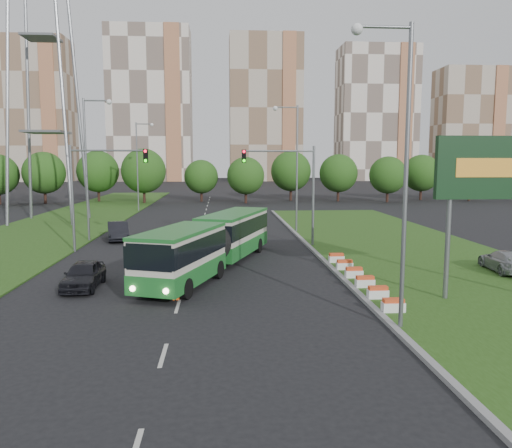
{
  "coord_description": "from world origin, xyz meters",
  "views": [
    {
      "loc": [
        -0.92,
        -29.06,
        6.79
      ],
      "look_at": [
        1.43,
        4.22,
        2.6
      ],
      "focal_mm": 35.0,
      "sensor_mm": 36.0,
      "label": 1
    }
  ],
  "objects": [
    {
      "name": "grass_median",
      "position": [
        13.0,
        8.0,
        0.07
      ],
      "size": [
        14.0,
        60.0,
        0.15
      ],
      "primitive_type": "cube",
      "color": "#274A15",
      "rests_on": "ground"
    },
    {
      "name": "apartment_tower_east",
      "position": [
        55.0,
        150.0,
        23.5
      ],
      "size": [
        27.0,
        15.0,
        47.0
      ],
      "primitive_type": "cube",
      "color": "silver",
      "rests_on": "ground"
    },
    {
      "name": "apartment_tower_west",
      "position": [
        -65.0,
        150.0,
        24.0
      ],
      "size": [
        26.0,
        15.0,
        48.0
      ],
      "primitive_type": "cube",
      "color": "#BBAC96",
      "rests_on": "ground"
    },
    {
      "name": "shopping_trolley",
      "position": [
        -3.2,
        -4.81,
        0.28
      ],
      "size": [
        0.33,
        0.35,
        0.57
      ],
      "rotation": [
        0.0,
        0.0,
        0.18
      ],
      "color": "#FE4D0D",
      "rests_on": "ground"
    },
    {
      "name": "traffic_mast_median",
      "position": [
        4.78,
        10.0,
        5.35
      ],
      "size": [
        5.76,
        0.32,
        8.0
      ],
      "color": "slate",
      "rests_on": "ground"
    },
    {
      "name": "billboard",
      "position": [
        12.25,
        -6.0,
        6.16
      ],
      "size": [
        6.0,
        0.37,
        8.0
      ],
      "color": "slate",
      "rests_on": "ground"
    },
    {
      "name": "ground",
      "position": [
        0.0,
        0.0,
        0.0
      ],
      "size": [
        360.0,
        360.0,
        0.0
      ],
      "primitive_type": "plane",
      "color": "black",
      "rests_on": "ground"
    },
    {
      "name": "articulated_bus",
      "position": [
        -1.7,
        2.19,
        1.71
      ],
      "size": [
        2.64,
        16.95,
        2.79
      ],
      "rotation": [
        0.0,
        0.0,
        -0.35
      ],
      "color": "beige",
      "rests_on": "ground"
    },
    {
      "name": "median_kerb",
      "position": [
        6.05,
        8.0,
        0.09
      ],
      "size": [
        0.3,
        60.0,
        0.18
      ],
      "primitive_type": "cube",
      "color": "gray",
      "rests_on": "ground"
    },
    {
      "name": "tree_line",
      "position": [
        10.0,
        55.0,
        4.5
      ],
      "size": [
        120.0,
        8.0,
        9.0
      ],
      "primitive_type": null,
      "color": "#1C4A13",
      "rests_on": "ground"
    },
    {
      "name": "lane_markings",
      "position": [
        -3.0,
        20.0,
        0.0
      ],
      "size": [
        0.2,
        100.0,
        0.01
      ],
      "primitive_type": null,
      "color": "#B5B4AD",
      "rests_on": "ground"
    },
    {
      "name": "left_verge",
      "position": [
        -18.0,
        25.0,
        0.05
      ],
      "size": [
        12.0,
        110.0,
        0.1
      ],
      "primitive_type": "cube",
      "color": "#274A15",
      "rests_on": "ground"
    },
    {
      "name": "transmission_pylon",
      "position": [
        -20.0,
        28.0,
        22.0
      ],
      "size": [
        12.0,
        12.0,
        44.0
      ],
      "primitive_type": null,
      "color": "slate",
      "rests_on": "ground"
    },
    {
      "name": "car_left_near",
      "position": [
        -8.33,
        -2.2,
        0.74
      ],
      "size": [
        1.79,
        4.34,
        1.47
      ],
      "primitive_type": "imported",
      "rotation": [
        0.0,
        0.0,
        0.01
      ],
      "color": "black",
      "rests_on": "ground"
    },
    {
      "name": "midrise_east",
      "position": [
        90.0,
        150.0,
        20.0
      ],
      "size": [
        24.0,
        14.0,
        40.0
      ],
      "primitive_type": "cube",
      "color": "#BBAC96",
      "rests_on": "ground"
    },
    {
      "name": "pedestrian",
      "position": [
        -4.61,
        -4.03,
        0.84
      ],
      "size": [
        0.51,
        0.68,
        1.68
      ],
      "primitive_type": "imported",
      "rotation": [
        0.0,
        0.0,
        1.38
      ],
      "color": "gray",
      "rests_on": "ground"
    },
    {
      "name": "apartment_tower_ceast",
      "position": [
        15.0,
        150.0,
        25.0
      ],
      "size": [
        25.0,
        15.0,
        50.0
      ],
      "primitive_type": "cube",
      "color": "#BBAC96",
      "rests_on": "ground"
    },
    {
      "name": "traffic_mast_left",
      "position": [
        -10.38,
        9.0,
        5.35
      ],
      "size": [
        5.76,
        0.32,
        8.0
      ],
      "color": "slate",
      "rests_on": "ground"
    },
    {
      "name": "flower_planters",
      "position": [
        6.7,
        -2.5,
        0.45
      ],
      "size": [
        1.1,
        11.5,
        0.6
      ],
      "primitive_type": null,
      "color": "white",
      "rests_on": "grass_median"
    },
    {
      "name": "apartment_tower_cwest",
      "position": [
        -25.0,
        150.0,
        26.0
      ],
      "size": [
        28.0,
        15.0,
        52.0
      ],
      "primitive_type": "cube",
      "color": "silver",
      "rests_on": "ground"
    },
    {
      "name": "car_median",
      "position": [
        16.26,
        -0.52,
        0.81
      ],
      "size": [
        2.27,
        4.67,
        1.31
      ],
      "primitive_type": "imported",
      "rotation": [
        0.0,
        0.0,
        3.04
      ],
      "color": "#94979C",
      "rests_on": "grass_median"
    },
    {
      "name": "car_left_far",
      "position": [
        -9.85,
        14.5,
        0.79
      ],
      "size": [
        2.74,
        5.07,
        1.59
      ],
      "primitive_type": "imported",
      "rotation": [
        0.0,
        0.0,
        0.23
      ],
      "color": "black",
      "rests_on": "ground"
    },
    {
      "name": "street_lamps",
      "position": [
        -3.0,
        10.0,
        6.0
      ],
      "size": [
        36.0,
        60.0,
        12.0
      ],
      "primitive_type": null,
      "color": "slate",
      "rests_on": "ground"
    }
  ]
}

